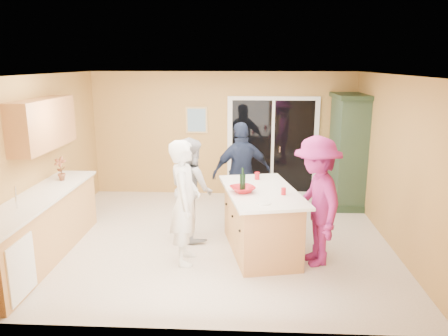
{
  "coord_description": "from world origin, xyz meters",
  "views": [
    {
      "loc": [
        0.5,
        -6.6,
        2.78
      ],
      "look_at": [
        0.15,
        0.1,
        1.15
      ],
      "focal_mm": 35.0,
      "sensor_mm": 36.0,
      "label": 1
    }
  ],
  "objects_px": {
    "woman_grey": "(191,189)",
    "woman_magenta": "(316,201)",
    "woman_white": "(185,202)",
    "green_hutch": "(348,152)",
    "kitchen_island": "(261,223)",
    "woman_navy": "(242,173)"
  },
  "relations": [
    {
      "from": "woman_grey",
      "to": "woman_magenta",
      "type": "xyz_separation_m",
      "value": [
        1.84,
        -0.85,
        0.09
      ]
    },
    {
      "from": "woman_grey",
      "to": "woman_magenta",
      "type": "relative_size",
      "value": 0.9
    },
    {
      "from": "woman_white",
      "to": "green_hutch",
      "type": "bearing_deg",
      "value": -47.65
    },
    {
      "from": "green_hutch",
      "to": "woman_white",
      "type": "distance_m",
      "value": 3.96
    },
    {
      "from": "green_hutch",
      "to": "woman_magenta",
      "type": "height_order",
      "value": "green_hutch"
    },
    {
      "from": "woman_magenta",
      "to": "woman_grey",
      "type": "bearing_deg",
      "value": -127.24
    },
    {
      "from": "kitchen_island",
      "to": "woman_navy",
      "type": "relative_size",
      "value": 1.11
    },
    {
      "from": "kitchen_island",
      "to": "woman_navy",
      "type": "bearing_deg",
      "value": 92.05
    },
    {
      "from": "woman_white",
      "to": "woman_magenta",
      "type": "xyz_separation_m",
      "value": [
        1.82,
        0.05,
        0.03
      ]
    },
    {
      "from": "woman_white",
      "to": "woman_grey",
      "type": "xyz_separation_m",
      "value": [
        -0.03,
        0.9,
        -0.06
      ]
    },
    {
      "from": "green_hutch",
      "to": "woman_navy",
      "type": "distance_m",
      "value": 2.36
    },
    {
      "from": "woman_grey",
      "to": "woman_magenta",
      "type": "height_order",
      "value": "woman_magenta"
    },
    {
      "from": "woman_navy",
      "to": "woman_grey",
      "type": "bearing_deg",
      "value": 23.86
    },
    {
      "from": "kitchen_island",
      "to": "woman_grey",
      "type": "bearing_deg",
      "value": 143.78
    },
    {
      "from": "green_hutch",
      "to": "kitchen_island",
      "type": "bearing_deg",
      "value": -126.88
    },
    {
      "from": "woman_white",
      "to": "woman_navy",
      "type": "bearing_deg",
      "value": -27.36
    },
    {
      "from": "woman_grey",
      "to": "woman_white",
      "type": "bearing_deg",
      "value": 150.4
    },
    {
      "from": "woman_white",
      "to": "woman_grey",
      "type": "height_order",
      "value": "woman_white"
    },
    {
      "from": "woman_grey",
      "to": "woman_navy",
      "type": "relative_size",
      "value": 0.91
    },
    {
      "from": "green_hutch",
      "to": "woman_grey",
      "type": "bearing_deg",
      "value": -147.05
    },
    {
      "from": "kitchen_island",
      "to": "green_hutch",
      "type": "xyz_separation_m",
      "value": [
        1.76,
        2.35,
        0.62
      ]
    },
    {
      "from": "woman_white",
      "to": "woman_navy",
      "type": "xyz_separation_m",
      "value": [
        0.77,
        1.62,
        0.01
      ]
    }
  ]
}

